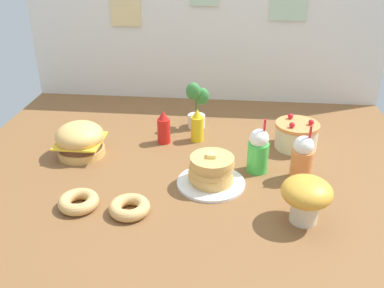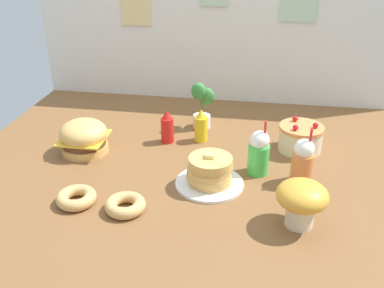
# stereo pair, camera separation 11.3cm
# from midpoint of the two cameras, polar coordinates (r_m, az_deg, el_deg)

# --- Properties ---
(ground_plane) EXTENTS (2.40, 2.20, 0.02)m
(ground_plane) POSITION_cam_midpoint_polar(r_m,az_deg,el_deg) (2.14, 0.64, -4.74)
(ground_plane) COLOR brown
(back_wall) EXTENTS (2.40, 0.04, 0.98)m
(back_wall) POSITION_cam_midpoint_polar(r_m,az_deg,el_deg) (2.97, 3.99, 14.91)
(back_wall) COLOR silver
(back_wall) RESTS_ON ground_plane
(burger) EXTENTS (0.26, 0.26, 0.18)m
(burger) POSITION_cam_midpoint_polar(r_m,az_deg,el_deg) (2.39, -12.81, 0.89)
(burger) COLOR #DBA859
(burger) RESTS_ON ground_plane
(pancake_stack) EXTENTS (0.33, 0.33, 0.17)m
(pancake_stack) POSITION_cam_midpoint_polar(r_m,az_deg,el_deg) (2.05, 3.95, -3.83)
(pancake_stack) COLOR white
(pancake_stack) RESTS_ON ground_plane
(layer_cake) EXTENTS (0.24, 0.24, 0.18)m
(layer_cake) POSITION_cam_midpoint_polar(r_m,az_deg,el_deg) (2.44, 15.44, 0.77)
(layer_cake) COLOR beige
(layer_cake) RESTS_ON ground_plane
(ketchup_bottle) EXTENTS (0.07, 0.07, 0.19)m
(ketchup_bottle) POSITION_cam_midpoint_polar(r_m,az_deg,el_deg) (2.44, -1.96, 2.19)
(ketchup_bottle) COLOR red
(ketchup_bottle) RESTS_ON ground_plane
(mustard_bottle) EXTENTS (0.07, 0.07, 0.19)m
(mustard_bottle) POSITION_cam_midpoint_polar(r_m,az_deg,el_deg) (2.46, 2.52, 2.34)
(mustard_bottle) COLOR yellow
(mustard_bottle) RESTS_ON ground_plane
(cream_soda_cup) EXTENTS (0.11, 0.11, 0.29)m
(cream_soda_cup) POSITION_cam_midpoint_polar(r_m,az_deg,el_deg) (2.16, 10.31, -1.15)
(cream_soda_cup) COLOR green
(cream_soda_cup) RESTS_ON ground_plane
(orange_float_cup) EXTENTS (0.11, 0.11, 0.29)m
(orange_float_cup) POSITION_cam_midpoint_polar(r_m,az_deg,el_deg) (2.13, 15.90, -2.26)
(orange_float_cup) COLOR orange
(orange_float_cup) RESTS_ON ground_plane
(donut_pink_glaze) EXTENTS (0.18, 0.18, 0.05)m
(donut_pink_glaze) POSITION_cam_midpoint_polar(r_m,az_deg,el_deg) (1.99, -13.49, -6.91)
(donut_pink_glaze) COLOR tan
(donut_pink_glaze) RESTS_ON ground_plane
(donut_chocolate) EXTENTS (0.18, 0.18, 0.05)m
(donut_chocolate) POSITION_cam_midpoint_polar(r_m,az_deg,el_deg) (1.91, -7.13, -8.01)
(donut_chocolate) COLOR tan
(donut_chocolate) RESTS_ON ground_plane
(potted_plant) EXTENTS (0.14, 0.11, 0.29)m
(potted_plant) POSITION_cam_midpoint_polar(r_m,az_deg,el_deg) (2.60, 2.54, 5.40)
(potted_plant) COLOR white
(potted_plant) RESTS_ON ground_plane
(mushroom_stool) EXTENTS (0.21, 0.21, 0.20)m
(mushroom_stool) POSITION_cam_midpoint_polar(r_m,az_deg,el_deg) (1.82, 16.04, -7.10)
(mushroom_stool) COLOR beige
(mushroom_stool) RESTS_ON ground_plane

